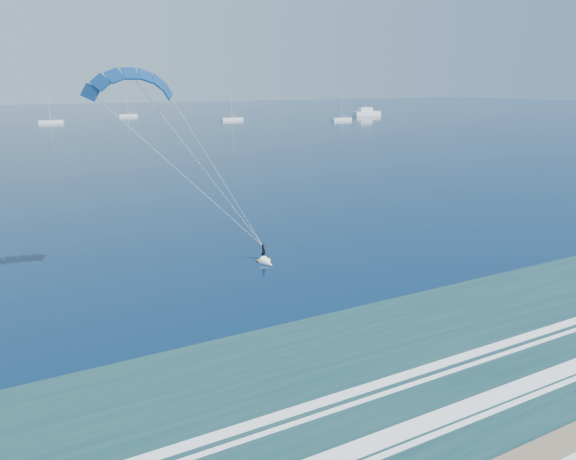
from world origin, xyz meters
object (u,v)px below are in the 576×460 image
Objects in this scene: motor_yacht at (366,112)px; sailboat_4 at (342,119)px; sailboat_2 at (128,115)px; sailboat_3 at (232,119)px; sailboat_1 at (51,122)px; kitesurfer_rig at (206,172)px.

sailboat_4 reaches higher than motor_yacht.
sailboat_2 is 108.98m from sailboat_4.
sailboat_2 is at bearing 127.87° from sailboat_3.
sailboat_1 reaches higher than sailboat_2.
kitesurfer_rig reaches higher than sailboat_2.
motor_yacht is 39.38m from sailboat_4.
sailboat_3 is (-75.09, -0.15, -0.97)m from motor_yacht.
sailboat_1 is at bearing 90.37° from kitesurfer_rig.
kitesurfer_rig reaches higher than sailboat_1.
sailboat_4 is (81.55, -72.30, 0.01)m from sailboat_2.
motor_yacht is at bearing 50.97° from kitesurfer_rig.
motor_yacht is at bearing -7.66° from sailboat_1.
sailboat_4 reaches higher than sailboat_2.
kitesurfer_rig is 1.48× the size of sailboat_4.
sailboat_3 is (37.54, -48.27, 0.01)m from sailboat_2.
motor_yacht is 75.10m from sailboat_3.
sailboat_3 is (73.67, 183.35, -9.00)m from kitesurfer_rig.
motor_yacht is (148.76, 183.50, -8.03)m from kitesurfer_rig.
sailboat_2 is (37.44, 27.94, -0.00)m from sailboat_1.
motor_yacht is 1.28× the size of sailboat_2.
motor_yacht is 1.15× the size of sailboat_3.
kitesurfer_rig is at bearing -89.63° from sailboat_1.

